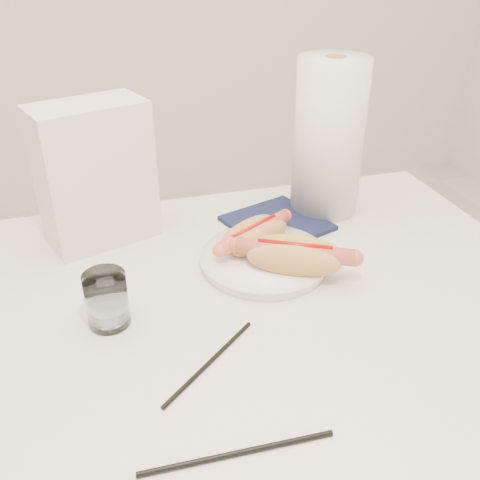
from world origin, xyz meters
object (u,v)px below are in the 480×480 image
object	(u,v)px
hotdog_left	(254,236)
water_glass	(107,300)
table	(202,339)
paper_towel_roll	(329,138)
plate	(264,261)
napkin_box	(95,174)
hotdog_right	(294,256)

from	to	relation	value
hotdog_left	water_glass	world-z (taller)	water_glass
table	paper_towel_roll	world-z (taller)	paper_towel_roll
plate	table	bearing A→B (deg)	-145.24
hotdog_left	napkin_box	xyz separation A→B (m)	(-0.26, 0.14, 0.09)
water_glass	napkin_box	distance (m)	0.28
plate	paper_towel_roll	xyz separation A→B (m)	(0.19, 0.18, 0.15)
paper_towel_roll	water_glass	bearing A→B (deg)	-150.00
table	paper_towel_roll	size ratio (longest dim) A/B	3.88
table	hotdog_left	size ratio (longest dim) A/B	7.51
table	hotdog_left	xyz separation A→B (m)	(0.13, 0.13, 0.10)
plate	napkin_box	size ratio (longest dim) A/B	0.84
table	plate	world-z (taller)	plate
table	water_glass	xyz separation A→B (m)	(-0.14, 0.01, 0.10)
table	paper_towel_roll	xyz separation A→B (m)	(0.32, 0.27, 0.21)
hotdog_right	napkin_box	world-z (taller)	napkin_box
napkin_box	water_glass	bearing A→B (deg)	-111.04
plate	hotdog_left	bearing A→B (deg)	100.91
table	paper_towel_roll	distance (m)	0.47
plate	hotdog_left	size ratio (longest dim) A/B	1.36
hotdog_right	paper_towel_roll	size ratio (longest dim) A/B	0.60
hotdog_left	napkin_box	distance (m)	0.31
hotdog_left	napkin_box	bearing A→B (deg)	120.55
hotdog_right	paper_towel_roll	distance (m)	0.29
paper_towel_roll	napkin_box	bearing A→B (deg)	179.75
hotdog_right	water_glass	world-z (taller)	water_glass
napkin_box	hotdog_right	bearing A→B (deg)	-56.86
hotdog_left	paper_towel_roll	distance (m)	0.27
hotdog_right	napkin_box	distance (m)	0.39
hotdog_left	table	bearing A→B (deg)	-164.65
hotdog_left	hotdog_right	distance (m)	0.10
hotdog_left	plate	bearing A→B (deg)	-109.77
plate	napkin_box	bearing A→B (deg)	145.82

